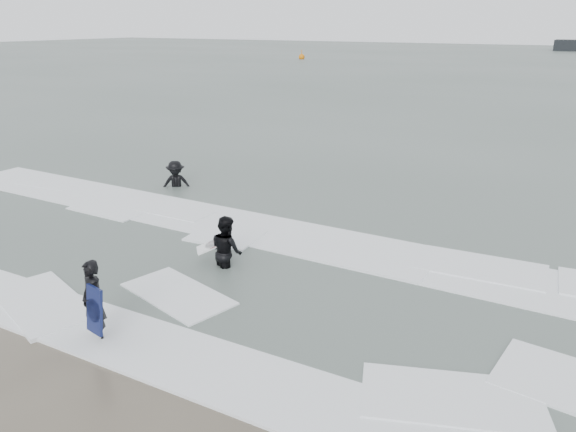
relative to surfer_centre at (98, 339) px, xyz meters
The scene contains 8 objects.
ground 1.42m from the surfer_centre, 36.97° to the left, with size 320.00×320.00×0.00m, color brown.
sea 80.86m from the surfer_centre, 89.19° to the left, with size 320.00×320.00×0.00m, color #47544C.
surfer_centre is the anchor object (origin of this frame).
surfer_wading 4.29m from the surfer_centre, 87.68° to the left, with size 0.95×0.74×1.95m, color black.
surfer_breaker 10.98m from the surfer_centre, 122.14° to the left, with size 1.25×0.72×1.94m, color black.
surf_foam 4.70m from the surfer_centre, 75.97° to the left, with size 30.03×9.06×0.09m.
bodyboards 6.18m from the surfer_centre, 60.13° to the left, with size 10.22×12.62×1.25m.
buoy 88.38m from the surfer_centre, 115.75° to the left, with size 1.00×1.00×1.65m.
Camera 1 is at (7.21, -7.61, 6.16)m, focal length 35.00 mm.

